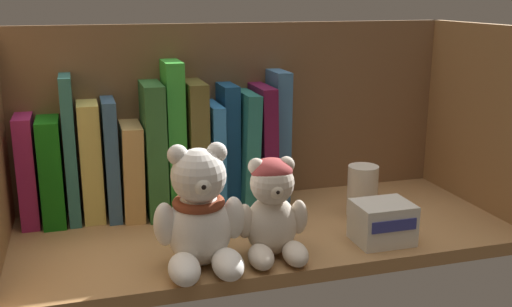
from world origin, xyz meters
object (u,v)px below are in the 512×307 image
Objects in this scene: book_11 at (243,146)px; small_product_box at (382,222)px; book_3 at (91,160)px; book_6 at (152,147)px; pillar_candle at (362,191)px; book_4 at (111,157)px; book_1 at (52,169)px; book_12 at (259,143)px; book_2 at (70,148)px; book_5 at (131,167)px; teddy_bear_larger at (200,216)px; book_8 at (193,144)px; teddy_bear_smaller at (272,210)px; book_10 at (227,144)px; book_9 at (211,153)px; book_13 at (276,135)px; book_7 at (173,136)px; book_0 at (28,169)px.

book_11 is 27.92cm from small_product_box.
book_3 is 9.82cm from book_6.
book_4 is at bearing 162.35° from pillar_candle.
book_12 is at bearing 0.00° from book_1.
book_2 is at bearing 180.00° from book_4.
book_5 is 0.91× the size of teddy_bear_larger.
book_2 reaches higher than book_3.
book_6 is at bearing 180.00° from book_11.
book_8 is at bearing 0.00° from book_2.
book_3 reaches higher than teddy_bear_smaller.
book_10 is at bearing 0.00° from book_8.
book_9 is at bearing 0.00° from book_3.
book_13 is at bearing 0.00° from book_10.
small_product_box is at bearing -34.64° from book_5.
book_11 is (2.89, 0.00, -0.59)cm from book_10.
book_7 is 24.17cm from teddy_bear_larger.
book_4 is 3.65cm from book_5.
pillar_candle is 11.03cm from small_product_box.
book_1 is 6.05cm from book_3.
book_2 is 46.72cm from pillar_candle.
book_4 is 0.99× the size of book_11.
book_12 is (8.46, 0.00, 1.26)cm from book_9.
book_9 is (28.90, 0.00, 0.28)cm from book_0.
book_9 is at bearing 180.00° from book_10.
small_product_box is (14.35, -23.00, -6.69)cm from book_11.
book_0 is 39.60cm from teddy_bear_smaller.
book_12 is (14.76, 0.00, -2.20)cm from book_7.
small_product_box is (39.42, -23.00, -6.37)cm from book_3.
pillar_candle is at bearing -23.33° from book_7.
book_13 is at bearing 0.00° from book_9.
book_1 is 1.20× the size of teddy_bear_smaller.
book_11 reaches higher than book_3.
book_2 reaches higher than book_13.
book_2 reaches higher than book_10.
book_10 is (31.62, 0.00, 1.69)cm from book_0.
book_5 is (15.56, 0.00, -1.03)cm from book_0.
teddy_bear_smaller is (28.72, -22.98, -1.75)cm from book_1.
teddy_bear_smaller is at bearing -60.44° from book_6.
book_0 is 2.08× the size of pillar_candle.
book_8 is 33.37cm from small_product_box.
book_0 is at bearing 180.00° from book_11.
teddy_bear_smaller is at bearing -74.79° from book_8.
book_9 is 2.15× the size of pillar_candle.
book_7 is 1.22× the size of book_12.
book_4 is 24.85cm from book_12.
book_5 is at bearing 180.00° from book_7.
book_11 is at bearing 0.00° from book_1.
book_0 is 0.80× the size of book_6.
book_5 is at bearing 0.00° from book_2.
book_1 is at bearing 141.34° from teddy_bear_smaller.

